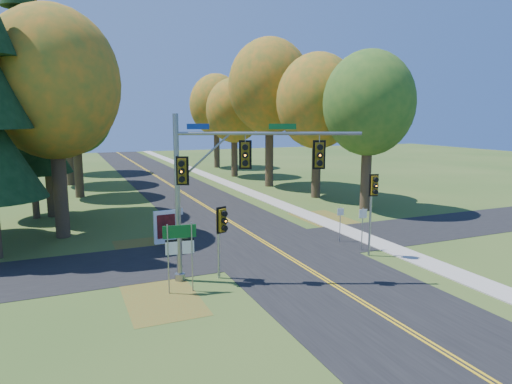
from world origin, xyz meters
name	(u,v)px	position (x,y,z in m)	size (l,w,h in m)	color
ground	(288,257)	(0.00, 0.00, 0.00)	(160.00, 160.00, 0.00)	#2F4F1C
road_main	(288,257)	(0.00, 0.00, 0.01)	(8.00, 160.00, 0.02)	black
road_cross	(272,247)	(0.00, 2.00, 0.01)	(60.00, 6.00, 0.02)	black
centerline_left	(286,257)	(-0.10, 0.00, 0.03)	(0.10, 160.00, 0.01)	gold
centerline_right	(289,256)	(0.10, 0.00, 0.03)	(0.10, 160.00, 0.01)	gold
sidewalk_east	(380,244)	(6.20, 0.00, 0.03)	(1.60, 160.00, 0.06)	#9E998E
leaf_patch_w_near	(154,251)	(-6.50, 4.00, 0.01)	(4.00, 6.00, 0.00)	brown
leaf_patch_e	(334,222)	(6.80, 6.00, 0.01)	(3.50, 8.00, 0.00)	brown
leaf_patch_w_far	(162,298)	(-7.50, -3.00, 0.01)	(3.00, 5.00, 0.00)	brown
tree_w_a	(54,84)	(-11.13, 9.38, 9.49)	(8.00, 8.00, 14.15)	#38281C
tree_e_a	(369,104)	(11.57, 8.77, 8.53)	(7.20, 7.20, 12.73)	#38281C
tree_w_b	(45,78)	(-11.72, 16.29, 10.37)	(8.60, 8.60, 15.38)	#38281C
tree_e_b	(318,102)	(10.97, 15.58, 8.90)	(7.60, 7.60, 13.33)	#38281C
tree_w_c	(75,112)	(-9.54, 24.47, 7.94)	(6.80, 6.80, 11.91)	#38281C
tree_e_c	(270,87)	(9.88, 23.69, 10.66)	(8.80, 8.80, 15.79)	#38281C
tree_w_d	(66,96)	(-10.13, 33.18, 9.78)	(8.20, 8.20, 14.56)	#38281C
tree_e_d	(234,111)	(9.26, 32.87, 8.24)	(7.00, 7.00, 12.32)	#38281C
tree_w_e	(74,97)	(-8.92, 44.09, 10.07)	(8.40, 8.40, 14.97)	#38281C
tree_e_e	(216,105)	(10.47, 43.58, 9.19)	(7.80, 7.80, 13.74)	#38281C
pine_c	(26,86)	(-13.00, 16.00, 9.69)	(5.60, 5.60, 20.56)	#38281C
traffic_mast	(223,175)	(-4.37, -2.09, 4.95)	(7.86, 3.53, 7.70)	gray
east_signal_pole	(373,194)	(4.17, -1.76, 3.45)	(0.52, 0.61, 4.55)	gray
ped_signal_pole	(221,226)	(-4.43, -1.87, 2.59)	(0.53, 0.63, 3.48)	#9A9DA2
route_sign_cluster	(180,244)	(-6.58, -2.68, 2.16)	(1.43, 0.23, 3.07)	gray
info_kiosk	(166,227)	(-5.50, 5.33, 1.00)	(1.46, 0.32, 2.00)	white
reg_sign_e_north	(340,218)	(4.33, 1.49, 1.48)	(0.41, 0.10, 2.16)	gray
reg_sign_e_south	(363,221)	(4.46, -0.56, 1.70)	(0.47, 0.12, 2.48)	gray
reg_sign_w	(180,217)	(-4.43, 5.99, 1.37)	(0.36, 0.18, 2.00)	gray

